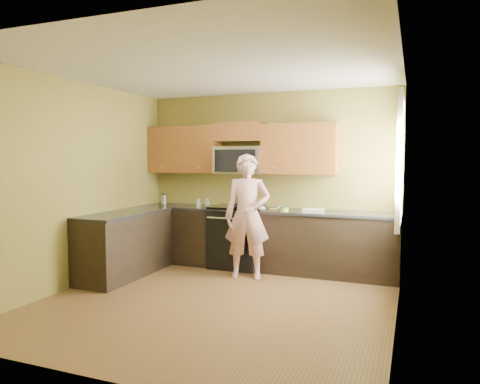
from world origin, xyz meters
The scene contains 26 objects.
floor centered at (0.00, 0.00, 0.00)m, with size 4.00×4.00×0.00m, color brown.
ceiling centered at (0.00, 0.00, 2.70)m, with size 4.00×4.00×0.00m, color white.
wall_back centered at (0.00, 2.00, 1.35)m, with size 4.00×4.00×0.00m, color olive.
wall_front centered at (0.00, -2.00, 1.35)m, with size 4.00×4.00×0.00m, color olive.
wall_left centered at (-2.00, 0.00, 1.35)m, with size 4.00×4.00×0.00m, color olive.
wall_right centered at (2.00, 0.00, 1.35)m, with size 4.00×4.00×0.00m, color olive.
cabinet_back_run centered at (0.00, 1.70, 0.44)m, with size 4.00×0.60×0.88m, color black.
cabinet_left_run centered at (-1.70, 0.60, 0.44)m, with size 0.60×1.60×0.88m, color black.
countertop_back centered at (0.00, 1.69, 0.90)m, with size 4.00×0.62×0.04m, color black.
countertop_left centered at (-1.69, 0.60, 0.90)m, with size 0.62×1.60×0.04m, color black.
stove centered at (-0.40, 1.68, 0.47)m, with size 0.76×0.65×0.95m, color black, non-canonical shape.
microwave centered at (-0.40, 1.80, 1.45)m, with size 0.76×0.40×0.42m, color silver, non-canonical shape.
upper_cab_left centered at (-1.39, 1.83, 1.45)m, with size 1.22×0.33×0.75m, color brown, non-canonical shape.
upper_cab_right centered at (0.54, 1.83, 1.45)m, with size 1.12×0.33×0.75m, color brown, non-canonical shape.
upper_cab_over_mw centered at (-0.40, 1.83, 2.10)m, with size 0.76×0.33×0.30m, color brown.
window centered at (1.98, 1.20, 1.65)m, with size 0.06×1.06×1.66m, color white, non-canonical shape.
woman centered at (-0.03, 1.15, 0.87)m, with size 0.64×0.42×1.75m, color #D16868.
frying_pan centered at (-0.30, 1.57, 0.95)m, with size 0.24×0.43×0.06m, color black, non-canonical shape.
butter_tub centered at (0.41, 1.49, 0.92)m, with size 0.12×0.12×0.09m, color yellow, non-canonical shape.
toast_slice centered at (0.19, 1.69, 0.93)m, with size 0.11×0.11×0.01m, color #B27F47.
napkin_a centered at (0.06, 1.52, 0.95)m, with size 0.11×0.12×0.06m, color silver.
napkin_b centered at (0.34, 1.56, 0.95)m, with size 0.12×0.13×0.07m, color silver.
dish_towel centered at (0.83, 1.52, 0.95)m, with size 0.30×0.24×0.05m, color silver.
travel_mug centered at (-1.78, 1.82, 0.92)m, with size 0.08×0.08×0.17m, color silver, non-canonical shape.
glass_b centered at (-1.08, 1.72, 0.98)m, with size 0.07×0.07×0.12m, color silver.
glass_c centered at (-0.98, 1.84, 0.98)m, with size 0.07×0.07×0.12m, color silver.
Camera 1 is at (2.13, -4.65, 1.68)m, focal length 33.25 mm.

